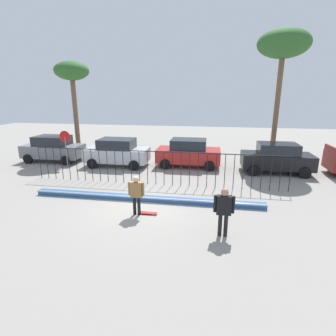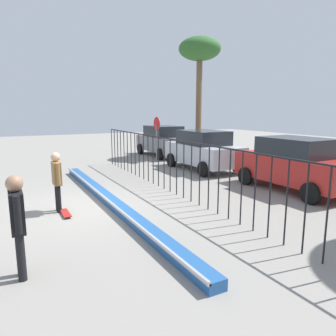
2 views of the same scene
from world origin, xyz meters
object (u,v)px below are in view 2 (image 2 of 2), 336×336
(parked_car_red, at_px, (295,164))
(skateboard, at_px, (66,213))
(skateboarder, at_px, (57,177))
(camera_operator, at_px, (17,218))
(parked_car_gray, at_px, (163,141))
(stop_sign, at_px, (157,133))
(parked_car_silver, at_px, (203,150))
(palm_tree_short, at_px, (200,53))

(parked_car_red, bearing_deg, skateboard, -95.21)
(skateboarder, xyz_separation_m, camera_operator, (3.49, -1.16, 0.06))
(camera_operator, distance_m, parked_car_gray, 15.01)
(parked_car_red, distance_m, stop_sign, 8.33)
(parked_car_silver, xyz_separation_m, parked_car_red, (4.89, 0.63, 0.00))
(skateboarder, distance_m, stop_sign, 9.31)
(palm_tree_short, bearing_deg, camera_operator, -44.52)
(parked_car_gray, bearing_deg, parked_car_red, 2.29)
(parked_car_red, height_order, stop_sign, stop_sign)
(parked_car_silver, height_order, parked_car_red, same)
(parked_car_gray, relative_size, parked_car_red, 1.00)
(camera_operator, bearing_deg, parked_car_red, -66.89)
(skateboarder, relative_size, parked_car_red, 0.40)
(skateboard, height_order, stop_sign, stop_sign)
(parked_car_silver, distance_m, stop_sign, 3.46)
(parked_car_gray, xyz_separation_m, stop_sign, (1.84, -1.36, 0.64))
(parked_car_gray, bearing_deg, stop_sign, -35.08)
(camera_operator, height_order, parked_car_silver, parked_car_silver)
(skateboarder, relative_size, parked_car_gray, 0.40)
(stop_sign, bearing_deg, skateboard, -41.29)
(skateboard, height_order, parked_car_silver, parked_car_silver)
(parked_car_gray, height_order, parked_car_red, same)
(stop_sign, xyz_separation_m, palm_tree_short, (-0.88, 3.36, 4.63))
(skateboard, distance_m, camera_operator, 3.47)
(skateboard, distance_m, parked_car_red, 7.95)
(camera_operator, height_order, parked_car_red, parked_car_red)
(camera_operator, bearing_deg, skateboard, -12.14)
(camera_operator, height_order, parked_car_gray, parked_car_gray)
(parked_car_gray, xyz_separation_m, parked_car_silver, (5.12, -0.45, 0.00))
(stop_sign, bearing_deg, skateboarder, -43.53)
(skateboard, bearing_deg, palm_tree_short, 146.25)
(parked_car_silver, height_order, stop_sign, stop_sign)
(parked_car_red, relative_size, palm_tree_short, 0.60)
(parked_car_red, bearing_deg, palm_tree_short, 170.67)
(skateboarder, xyz_separation_m, stop_sign, (-6.74, 6.40, 0.60))
(camera_operator, xyz_separation_m, parked_car_red, (-2.06, 9.10, -0.11))
(skateboarder, relative_size, parked_car_silver, 0.40)
(parked_car_silver, relative_size, palm_tree_short, 0.60)
(skateboarder, xyz_separation_m, parked_car_red, (1.43, 7.94, -0.05))
(camera_operator, distance_m, parked_car_red, 9.33)
(skateboarder, xyz_separation_m, parked_car_silver, (-3.46, 7.31, -0.05))
(skateboard, distance_m, parked_car_silver, 8.24)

